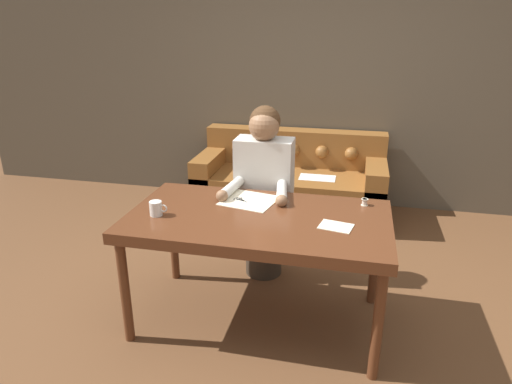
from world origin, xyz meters
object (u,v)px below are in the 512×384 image
couch (290,184)px  person (264,192)px  mug (156,208)px  thread_spool (365,202)px  dining_table (258,226)px  scissors (242,200)px

couch → person: bearing=-90.7°
person → couch: bearing=89.3°
mug → thread_spool: 1.32m
dining_table → mug: 0.63m
couch → person: person is taller
person → mug: (-0.52, -0.73, 0.12)m
couch → person: 1.33m
mug → thread_spool: size_ratio=2.51×
thread_spool → person: bearing=158.2°
mug → scissors: bearing=37.7°
mug → couch: bearing=75.1°
couch → thread_spool: couch is taller
couch → mug: mug is taller
scissors → couch: bearing=87.1°
scissors → mug: (-0.45, -0.35, 0.04)m
dining_table → thread_spool: (0.63, 0.31, 0.09)m
dining_table → scissors: bearing=127.2°
couch → mug: size_ratio=16.47×
couch → dining_table: bearing=-87.7°
scissors → thread_spool: size_ratio=4.08×
dining_table → couch: 1.90m
dining_table → mug: size_ratio=14.12×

